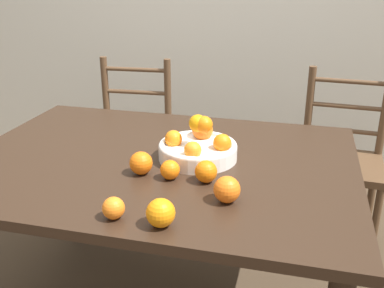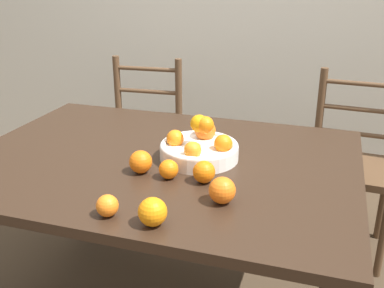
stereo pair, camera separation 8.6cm
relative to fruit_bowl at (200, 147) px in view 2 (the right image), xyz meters
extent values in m
cube|color=black|center=(-0.14, -0.04, -0.07)|extent=(1.46, 1.06, 0.03)
cylinder|color=black|center=(-0.79, 0.42, -0.44)|extent=(0.07, 0.07, 0.71)
cylinder|color=black|center=(0.50, 0.42, -0.44)|extent=(0.07, 0.07, 0.71)
cylinder|color=white|center=(0.00, 0.00, -0.02)|extent=(0.29, 0.29, 0.05)
torus|color=white|center=(0.00, 0.00, 0.00)|extent=(0.29, 0.29, 0.02)
sphere|color=orange|center=(0.09, -0.01, 0.03)|extent=(0.07, 0.07, 0.07)
sphere|color=orange|center=(0.00, 0.09, 0.03)|extent=(0.08, 0.08, 0.08)
sphere|color=orange|center=(-0.09, -0.01, 0.03)|extent=(0.07, 0.07, 0.07)
sphere|color=orange|center=(0.00, -0.09, 0.02)|extent=(0.06, 0.06, 0.06)
sphere|color=orange|center=(0.02, -0.01, 0.09)|extent=(0.06, 0.06, 0.06)
sphere|color=orange|center=(0.00, 0.00, 0.09)|extent=(0.07, 0.07, 0.07)
sphere|color=orange|center=(0.07, -0.19, -0.01)|extent=(0.08, 0.08, 0.08)
sphere|color=orange|center=(-0.16, -0.18, -0.01)|extent=(0.08, 0.08, 0.08)
sphere|color=orange|center=(-0.13, -0.48, -0.02)|extent=(0.06, 0.06, 0.06)
sphere|color=orange|center=(-0.05, -0.19, -0.01)|extent=(0.07, 0.07, 0.07)
sphere|color=orange|center=(0.16, -0.30, -0.01)|extent=(0.08, 0.08, 0.08)
sphere|color=orange|center=(0.01, -0.48, -0.01)|extent=(0.08, 0.08, 0.08)
cylinder|color=#513823|center=(-0.76, 0.52, -0.57)|extent=(0.04, 0.04, 0.45)
cylinder|color=#513823|center=(-0.38, 0.55, -0.57)|extent=(0.04, 0.04, 0.45)
cylinder|color=#513823|center=(-0.78, 0.88, -0.33)|extent=(0.04, 0.04, 0.93)
cylinder|color=#513823|center=(-0.40, 0.91, -0.33)|extent=(0.04, 0.04, 0.93)
cube|color=#513823|center=(-0.58, 0.72, -0.32)|extent=(0.45, 0.43, 0.04)
cylinder|color=#513823|center=(-0.59, 0.90, -0.20)|extent=(0.38, 0.05, 0.02)
cylinder|color=#513823|center=(-0.59, 0.90, -0.06)|extent=(0.38, 0.05, 0.02)
cylinder|color=#513823|center=(-0.59, 0.90, 0.07)|extent=(0.38, 0.05, 0.02)
cylinder|color=#513823|center=(0.38, 0.55, -0.57)|extent=(0.04, 0.04, 0.45)
cylinder|color=#513823|center=(0.75, 0.52, -0.57)|extent=(0.04, 0.04, 0.45)
cylinder|color=#513823|center=(0.40, 0.91, -0.33)|extent=(0.04, 0.04, 0.93)
cube|color=#513823|center=(0.58, 0.72, -0.32)|extent=(0.45, 0.43, 0.04)
cylinder|color=#513823|center=(0.59, 0.90, -0.20)|extent=(0.38, 0.05, 0.02)
cylinder|color=#513823|center=(0.59, 0.90, -0.06)|extent=(0.38, 0.05, 0.02)
cylinder|color=#513823|center=(0.59, 0.90, 0.07)|extent=(0.38, 0.05, 0.02)
camera|label=1|loc=(0.36, -1.50, 0.62)|focal=42.00mm
camera|label=2|loc=(0.44, -1.48, 0.62)|focal=42.00mm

